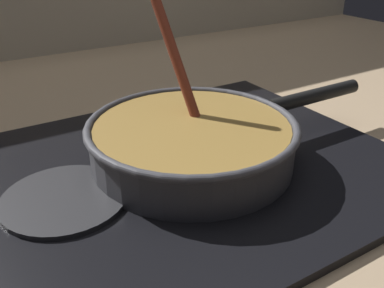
# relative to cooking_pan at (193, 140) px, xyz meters

# --- Properties ---
(ground) EXTENTS (2.40, 1.60, 0.04)m
(ground) POSITION_rel_cooking_pan_xyz_m (-0.08, -0.08, -0.07)
(ground) COLOR #9E8466
(hob_plate) EXTENTS (0.56, 0.48, 0.01)m
(hob_plate) POSITION_rel_cooking_pan_xyz_m (-0.00, -0.00, -0.04)
(hob_plate) COLOR black
(hob_plate) RESTS_ON ground
(burner_ring) EXTENTS (0.18, 0.18, 0.01)m
(burner_ring) POSITION_rel_cooking_pan_xyz_m (-0.00, -0.00, -0.03)
(burner_ring) COLOR #592D0C
(burner_ring) RESTS_ON hob_plate
(spare_burner) EXTENTS (0.15, 0.15, 0.01)m
(spare_burner) POSITION_rel_cooking_pan_xyz_m (-0.18, -0.00, -0.03)
(spare_burner) COLOR #262628
(spare_burner) RESTS_ON hob_plate
(cooking_pan) EXTENTS (0.46, 0.28, 0.25)m
(cooking_pan) POSITION_rel_cooking_pan_xyz_m (0.00, 0.00, 0.00)
(cooking_pan) COLOR #38383D
(cooking_pan) RESTS_ON hob_plate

